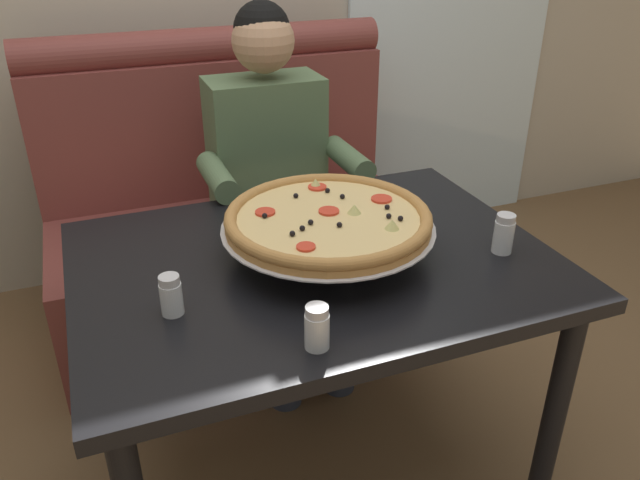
# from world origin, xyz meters

# --- Properties ---
(ground_plane) EXTENTS (16.00, 16.00, 0.00)m
(ground_plane) POSITION_xyz_m (0.00, 0.00, 0.00)
(ground_plane) COLOR brown
(booth_bench) EXTENTS (1.42, 0.78, 1.13)m
(booth_bench) POSITION_xyz_m (0.00, 0.92, 0.40)
(booth_bench) COLOR brown
(booth_bench) RESTS_ON ground_plane
(dining_table) EXTENTS (1.22, 0.90, 0.73)m
(dining_table) POSITION_xyz_m (0.00, 0.00, 0.64)
(dining_table) COLOR black
(dining_table) RESTS_ON ground_plane
(diner_main) EXTENTS (0.54, 0.64, 1.27)m
(diner_main) POSITION_xyz_m (0.10, 0.65, 0.71)
(diner_main) COLOR #2D3342
(diner_main) RESTS_ON ground_plane
(pizza) EXTENTS (0.55, 0.55, 0.14)m
(pizza) POSITION_xyz_m (0.04, 0.00, 0.83)
(pizza) COLOR silver
(pizza) RESTS_ON dining_table
(shaker_parmesan) EXTENTS (0.05, 0.05, 0.10)m
(shaker_parmesan) POSITION_xyz_m (-0.13, -0.35, 0.77)
(shaker_parmesan) COLOR white
(shaker_parmesan) RESTS_ON dining_table
(shaker_pepper_flakes) EXTENTS (0.05, 0.05, 0.11)m
(shaker_pepper_flakes) POSITION_xyz_m (0.47, -0.15, 0.78)
(shaker_pepper_flakes) COLOR white
(shaker_pepper_flakes) RESTS_ON dining_table
(shaker_oregano) EXTENTS (0.05, 0.05, 0.10)m
(shaker_oregano) POSITION_xyz_m (-0.38, -0.12, 0.77)
(shaker_oregano) COLOR white
(shaker_oregano) RESTS_ON dining_table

